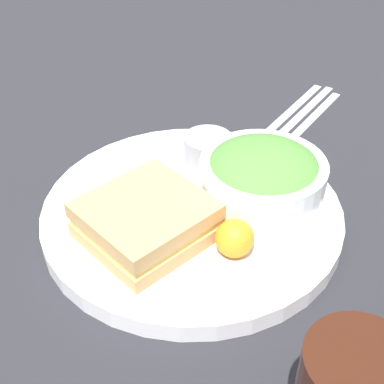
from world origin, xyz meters
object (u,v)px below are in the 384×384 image
object	(u,v)px
salad_bowl	(262,178)
spoon	(315,115)
sandwich	(146,220)
fork	(293,108)
dressing_cup	(208,150)
plate	(192,213)
knife	(304,112)

from	to	relation	value
salad_bowl	spoon	size ratio (longest dim) A/B	0.82
sandwich	fork	distance (m)	0.37
salad_bowl	fork	world-z (taller)	salad_bowl
dressing_cup	plate	bearing A→B (deg)	36.12
sandwich	spoon	distance (m)	0.37
spoon	fork	bearing A→B (deg)	90.00
fork	knife	xyz separation A→B (m)	(-0.00, 0.02, 0.00)
dressing_cup	spoon	world-z (taller)	dressing_cup
salad_bowl	fork	size ratio (longest dim) A/B	0.74
plate	dressing_cup	xyz separation A→B (m)	(-0.07, -0.05, 0.03)
fork	knife	size ratio (longest dim) A/B	0.95
plate	salad_bowl	bearing A→B (deg)	141.10
plate	salad_bowl	distance (m)	0.09
spoon	dressing_cup	bearing A→B (deg)	166.87
plate	knife	xyz separation A→B (m)	(-0.29, -0.08, -0.01)
dressing_cup	fork	xyz separation A→B (m)	(-0.22, -0.04, -0.04)
sandwich	dressing_cup	world-z (taller)	sandwich
plate	salad_bowl	world-z (taller)	salad_bowl
salad_bowl	dressing_cup	bearing A→B (deg)	-97.12
plate	spoon	distance (m)	0.30
fork	sandwich	bearing A→B (deg)	-178.85
fork	dressing_cup	bearing A→B (deg)	176.06
plate	knife	bearing A→B (deg)	-165.59
sandwich	knife	size ratio (longest dim) A/B	0.63
sandwich	dressing_cup	distance (m)	0.15
plate	sandwich	distance (m)	0.08
fork	knife	bearing A→B (deg)	-90.00
dressing_cup	fork	distance (m)	0.22
salad_bowl	dressing_cup	xyz separation A→B (m)	(-0.01, -0.10, -0.02)
sandwich	spoon	bearing A→B (deg)	-170.02
dressing_cup	sandwich	bearing A→B (deg)	22.90
sandwich	salad_bowl	distance (m)	0.14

